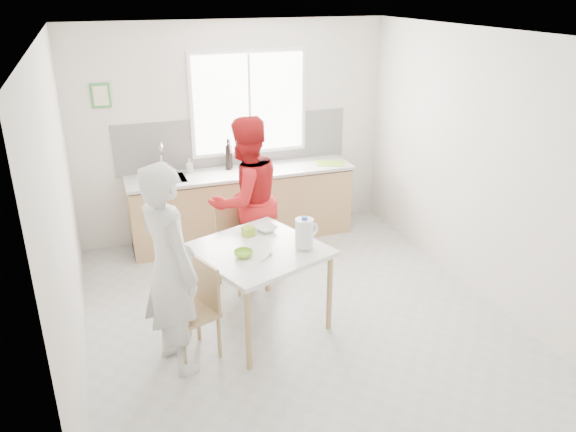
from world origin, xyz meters
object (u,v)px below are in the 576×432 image
Objects in this scene: person_white at (170,269)px; wine_bottle_b at (230,156)px; bowl_white at (267,229)px; milk_jug at (305,233)px; dining_table at (258,257)px; wine_bottle_a at (228,157)px; bowl_green at (243,254)px; chair_far at (238,241)px; person_red at (246,201)px; chair_left at (196,306)px.

person_white is 6.13× the size of wine_bottle_b.
milk_jug is at bearing -66.61° from bowl_white.
wine_bottle_a is (0.25, 2.12, 0.34)m from dining_table.
milk_jug is (0.57, -0.03, 0.13)m from bowl_green.
chair_far is at bearing 78.46° from bowl_green.
wine_bottle_b reaches higher than dining_table.
wine_bottle_a is (0.06, 1.78, 0.23)m from bowl_white.
person_white reaches higher than bowl_white.
person_red is at bearing -58.23° from person_white.
chair_far is 2.87× the size of wine_bottle_a.
wine_bottle_a is (0.22, 1.23, 0.58)m from chair_far.
person_white is at bearing -147.49° from bowl_white.
bowl_green is at bearing 156.16° from milk_jug.
chair_left is 1.08m from bowl_white.
person_white is 0.71m from bowl_green.
person_red is (0.13, 0.11, 0.41)m from chair_far.
bowl_green is (-0.34, -1.12, -0.06)m from person_red.
milk_jug reaches higher than bowl_green.
bowl_white is at bearing -91.97° from wine_bottle_a.
wine_bottle_a reaches higher than bowl_white.
wine_bottle_b reaches higher than chair_left.
chair_far reaches higher than chair_left.
person_white is at bearing 31.77° from person_red.
person_white is 10.70× the size of bowl_green.
bowl_white is at bearing 71.37° from person_red.
wine_bottle_b reaches higher than chair_far.
bowl_white is (0.02, -0.66, -0.06)m from person_red.
wine_bottle_b is at bearing 63.03° from wine_bottle_a.
person_white is (-0.85, -0.32, 0.18)m from dining_table.
person_white reaches higher than milk_jug.
wine_bottle_a is at bearing 138.52° from chair_left.
bowl_white is at bearing 92.61° from milk_jug.
wine_bottle_b is at bearing -116.58° from person_red.
dining_table is 2.23m from wine_bottle_b.
person_white reaches higher than chair_far.
person_white is (-0.88, -1.21, 0.41)m from chair_far.
person_red is at bearing 80.83° from milk_jug.
milk_jug is (0.40, -0.15, 0.25)m from dining_table.
bowl_white is 0.61× the size of wine_bottle_a.
person_white is 2.68m from wine_bottle_a.
dining_table is at bearing 34.82° from bowl_green.
bowl_white is at bearing 60.59° from dining_table.
chair_left is 0.48× the size of person_red.
bowl_white is (1.04, 0.66, -0.07)m from person_white.
person_white reaches higher than wine_bottle_a.
milk_jug is 0.92× the size of wine_bottle_a.
milk_jug is at bearing 80.83° from person_red.
bowl_white is 0.66× the size of wine_bottle_b.
person_white is at bearing -163.28° from bowl_green.
dining_table is 8.08× the size of bowl_green.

